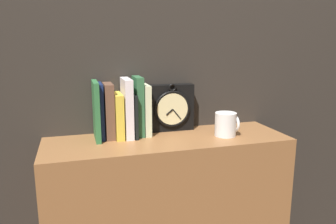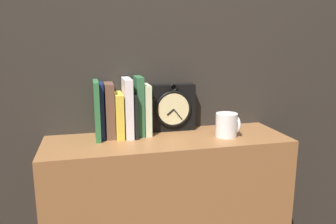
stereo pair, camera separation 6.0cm
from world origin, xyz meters
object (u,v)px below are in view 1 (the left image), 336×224
at_px(book_slot7_cream, 146,110).
at_px(book_slot5_black, 134,115).
at_px(book_slot1_navy, 101,111).
at_px(book_slot2_brown, 109,111).
at_px(book_slot3_yellow, 118,115).
at_px(clock, 171,108).
at_px(book_slot4_white, 127,108).
at_px(mug, 226,124).
at_px(book_slot6_green, 138,106).
at_px(book_slot0_green, 96,111).

bearing_deg(book_slot7_cream, book_slot5_black, -167.02).
height_order(book_slot1_navy, book_slot2_brown, book_slot1_navy).
bearing_deg(book_slot7_cream, book_slot3_yellow, -174.35).
relative_size(clock, book_slot7_cream, 1.01).
xyz_separation_m(book_slot1_navy, book_slot3_yellow, (0.07, -0.01, -0.02)).
bearing_deg(book_slot7_cream, clock, 12.77).
relative_size(book_slot2_brown, book_slot4_white, 0.92).
distance_m(book_slot1_navy, book_slot3_yellow, 0.07).
xyz_separation_m(clock, book_slot5_black, (-0.18, -0.04, -0.01)).
xyz_separation_m(book_slot4_white, mug, (0.41, -0.11, -0.07)).
height_order(book_slot1_navy, book_slot6_green, book_slot6_green).
xyz_separation_m(book_slot4_white, book_slot7_cream, (0.08, 0.01, -0.02)).
distance_m(clock, book_slot1_navy, 0.32).
bearing_deg(book_slot3_yellow, book_slot0_green, -176.47).
distance_m(book_slot0_green, book_slot5_black, 0.16).
xyz_separation_m(book_slot4_white, book_slot5_black, (0.03, 0.00, -0.03)).
bearing_deg(book_slot7_cream, book_slot1_navy, -178.97).
bearing_deg(book_slot1_navy, book_slot4_white, -5.16).
height_order(clock, book_slot6_green, book_slot6_green).
height_order(book_slot4_white, book_slot5_black, book_slot4_white).
relative_size(book_slot4_white, mug, 2.45).
relative_size(book_slot0_green, book_slot4_white, 0.97).
height_order(book_slot4_white, mug, book_slot4_white).
distance_m(book_slot1_navy, book_slot5_black, 0.14).
bearing_deg(mug, book_slot4_white, 165.07).
xyz_separation_m(book_slot1_navy, book_slot2_brown, (0.03, -0.00, -0.00)).
relative_size(book_slot1_navy, book_slot6_green, 0.91).
relative_size(book_slot1_navy, book_slot5_black, 1.26).
bearing_deg(book_slot6_green, book_slot5_black, -150.49).
bearing_deg(book_slot3_yellow, book_slot1_navy, 173.04).
distance_m(book_slot3_yellow, book_slot7_cream, 0.12).
distance_m(clock, book_slot4_white, 0.21).
xyz_separation_m(book_slot1_navy, book_slot5_black, (0.14, -0.01, -0.02)).
bearing_deg(book_slot4_white, mug, -14.93).
bearing_deg(book_slot2_brown, book_slot1_navy, 179.96).
xyz_separation_m(book_slot0_green, book_slot7_cream, (0.21, 0.02, -0.01)).
relative_size(book_slot2_brown, book_slot7_cream, 1.05).
xyz_separation_m(book_slot2_brown, book_slot7_cream, (0.16, 0.00, -0.01)).
xyz_separation_m(book_slot3_yellow, book_slot7_cream, (0.12, 0.01, 0.02)).
bearing_deg(book_slot1_navy, book_slot0_green, -143.99).
distance_m(book_slot1_navy, book_slot6_green, 0.16).
bearing_deg(book_slot7_cream, book_slot6_green, 179.66).
bearing_deg(book_slot5_black, book_slot7_cream, 12.98).
xyz_separation_m(book_slot4_white, book_slot6_green, (0.05, 0.01, 0.00)).
distance_m(book_slot5_black, mug, 0.40).
xyz_separation_m(book_slot2_brown, book_slot6_green, (0.13, 0.00, 0.01)).
distance_m(clock, book_slot3_yellow, 0.25).
xyz_separation_m(book_slot0_green, book_slot5_black, (0.16, 0.00, -0.03)).
bearing_deg(book_slot2_brown, mug, -13.78).
distance_m(book_slot6_green, mug, 0.39).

